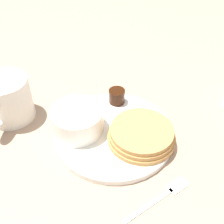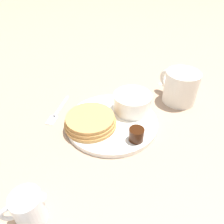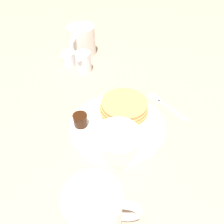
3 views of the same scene
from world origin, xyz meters
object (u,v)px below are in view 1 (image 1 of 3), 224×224
(plate, at_px, (114,133))
(coffee_mug, at_px, (8,100))
(fork, at_px, (164,195))
(bowl, at_px, (78,120))

(plate, relative_size, coffee_mug, 2.00)
(plate, height_order, fork, plate)
(coffee_mug, xyz_separation_m, fork, (-0.18, 0.30, -0.04))
(fork, bearing_deg, plate, -86.12)
(coffee_mug, relative_size, fork, 0.88)
(bowl, xyz_separation_m, fork, (-0.07, 0.19, -0.04))
(bowl, relative_size, coffee_mug, 0.85)
(bowl, relative_size, fork, 0.75)
(coffee_mug, bearing_deg, plate, 138.73)
(plate, bearing_deg, fork, 93.88)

